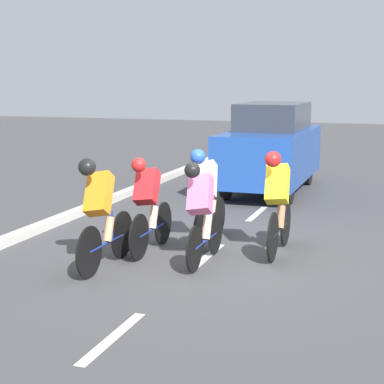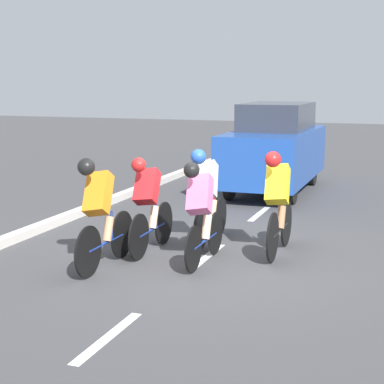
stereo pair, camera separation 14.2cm
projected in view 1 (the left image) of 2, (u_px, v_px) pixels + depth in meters
name	position (u px, v px, depth m)	size (l,w,h in m)	color
ground_plane	(208.00, 256.00, 9.47)	(60.00, 60.00, 0.00)	#424244
lane_stripe_near	(113.00, 337.00, 6.49)	(0.12, 1.40, 0.01)	white
lane_stripe_mid	(207.00, 256.00, 9.47)	(0.12, 1.40, 0.01)	white
lane_stripe_far	(257.00, 214.00, 12.45)	(0.12, 1.40, 0.01)	white
curb	(21.00, 235.00, 10.47)	(0.20, 23.44, 0.14)	beige
cyclist_red	(148.00, 203.00, 9.52)	(0.38, 1.63, 1.47)	black
cyclist_pink	(202.00, 210.00, 8.94)	(0.41, 1.62, 1.48)	black
cyclist_orange	(101.00, 210.00, 8.70)	(0.41, 1.71, 1.56)	black
cyclist_yellow	(278.00, 200.00, 9.43)	(0.38, 1.70, 1.57)	black
cyclist_white	(206.00, 192.00, 10.09)	(0.42, 1.65, 1.53)	black
support_car	(271.00, 147.00, 14.75)	(1.70, 4.19, 2.04)	black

